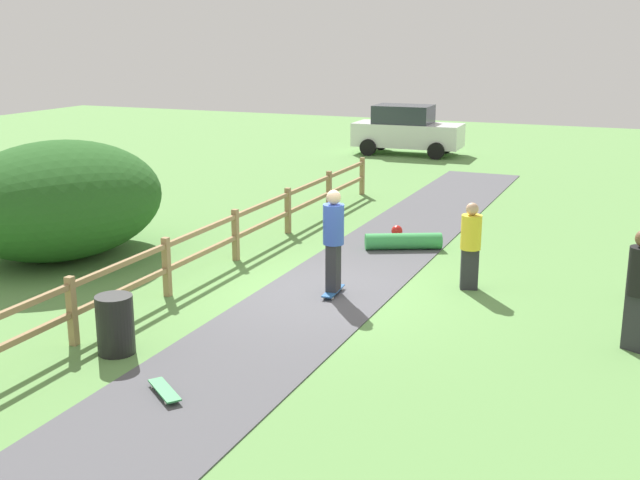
{
  "coord_description": "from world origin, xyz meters",
  "views": [
    {
      "loc": [
        5.4,
        -12.97,
        4.67
      ],
      "look_at": [
        -0.13,
        0.0,
        1.0
      ],
      "focal_mm": 44.87,
      "sensor_mm": 36.0,
      "label": 1
    }
  ],
  "objects_px": {
    "skater_fallen": "(403,240)",
    "parked_car_white": "(407,130)",
    "skater_riding": "(333,237)",
    "trash_bin": "(115,325)",
    "skateboard_loose": "(164,390)",
    "bystander_black": "(640,284)",
    "bystander_yellow": "(471,242)",
    "bush_large": "(60,199)"
  },
  "relations": [
    {
      "from": "trash_bin",
      "to": "skater_riding",
      "type": "bearing_deg",
      "value": 62.39
    },
    {
      "from": "bush_large",
      "to": "bystander_yellow",
      "type": "height_order",
      "value": "bush_large"
    },
    {
      "from": "skater_riding",
      "to": "bystander_yellow",
      "type": "relative_size",
      "value": 1.18
    },
    {
      "from": "trash_bin",
      "to": "skateboard_loose",
      "type": "height_order",
      "value": "trash_bin"
    },
    {
      "from": "bush_large",
      "to": "parked_car_white",
      "type": "bearing_deg",
      "value": 81.99
    },
    {
      "from": "bush_large",
      "to": "parked_car_white",
      "type": "xyz_separation_m",
      "value": [
        2.41,
        17.15,
        -0.28
      ]
    },
    {
      "from": "trash_bin",
      "to": "bystander_black",
      "type": "xyz_separation_m",
      "value": [
        7.14,
        3.18,
        0.59
      ]
    },
    {
      "from": "skater_fallen",
      "to": "parked_car_white",
      "type": "bearing_deg",
      "value": 106.81
    },
    {
      "from": "skater_riding",
      "to": "parked_car_white",
      "type": "relative_size",
      "value": 0.46
    },
    {
      "from": "skateboard_loose",
      "to": "parked_car_white",
      "type": "relative_size",
      "value": 0.18
    },
    {
      "from": "bush_large",
      "to": "bystander_yellow",
      "type": "relative_size",
      "value": 2.9
    },
    {
      "from": "skater_fallen",
      "to": "parked_car_white",
      "type": "relative_size",
      "value": 0.39
    },
    {
      "from": "skater_fallen",
      "to": "trash_bin",
      "type": "bearing_deg",
      "value": -106.44
    },
    {
      "from": "trash_bin",
      "to": "bystander_black",
      "type": "bearing_deg",
      "value": 24.01
    },
    {
      "from": "skater_riding",
      "to": "skater_fallen",
      "type": "height_order",
      "value": "skater_riding"
    },
    {
      "from": "skateboard_loose",
      "to": "bystander_black",
      "type": "distance_m",
      "value": 7.07
    },
    {
      "from": "skater_fallen",
      "to": "bystander_yellow",
      "type": "bearing_deg",
      "value": -48.34
    },
    {
      "from": "skater_riding",
      "to": "trash_bin",
      "type": "bearing_deg",
      "value": -117.61
    },
    {
      "from": "trash_bin",
      "to": "bystander_yellow",
      "type": "distance_m",
      "value": 6.64
    },
    {
      "from": "skateboard_loose",
      "to": "trash_bin",
      "type": "bearing_deg",
      "value": 146.88
    },
    {
      "from": "parked_car_white",
      "to": "skater_fallen",
      "type": "bearing_deg",
      "value": -73.19
    },
    {
      "from": "bush_large",
      "to": "bystander_black",
      "type": "bearing_deg",
      "value": -4.14
    },
    {
      "from": "bystander_yellow",
      "to": "parked_car_white",
      "type": "distance_m",
      "value": 17.16
    },
    {
      "from": "parked_car_white",
      "to": "trash_bin",
      "type": "bearing_deg",
      "value": -84.64
    },
    {
      "from": "bush_large",
      "to": "skateboard_loose",
      "type": "bearing_deg",
      "value": -40.24
    },
    {
      "from": "skater_fallen",
      "to": "bystander_yellow",
      "type": "distance_m",
      "value": 3.08
    },
    {
      "from": "trash_bin",
      "to": "parked_car_white",
      "type": "bearing_deg",
      "value": 95.36
    },
    {
      "from": "bush_large",
      "to": "trash_bin",
      "type": "bearing_deg",
      "value": -42.38
    },
    {
      "from": "trash_bin",
      "to": "bystander_yellow",
      "type": "height_order",
      "value": "bystander_yellow"
    },
    {
      "from": "bush_large",
      "to": "bystander_yellow",
      "type": "distance_m",
      "value": 8.65
    },
    {
      "from": "bush_large",
      "to": "skater_fallen",
      "type": "height_order",
      "value": "bush_large"
    },
    {
      "from": "trash_bin",
      "to": "bystander_yellow",
      "type": "bearing_deg",
      "value": 50.99
    },
    {
      "from": "bystander_yellow",
      "to": "skater_riding",
      "type": "bearing_deg",
      "value": -148.07
    },
    {
      "from": "bystander_yellow",
      "to": "bystander_black",
      "type": "bearing_deg",
      "value": -33.44
    },
    {
      "from": "trash_bin",
      "to": "skater_riding",
      "type": "relative_size",
      "value": 0.46
    },
    {
      "from": "skateboard_loose",
      "to": "bystander_black",
      "type": "bearing_deg",
      "value": 36.41
    },
    {
      "from": "bush_large",
      "to": "skater_riding",
      "type": "relative_size",
      "value": 2.47
    },
    {
      "from": "bystander_black",
      "to": "skater_riding",
      "type": "bearing_deg",
      "value": 173.4
    },
    {
      "from": "skater_fallen",
      "to": "skateboard_loose",
      "type": "bearing_deg",
      "value": -94.63
    },
    {
      "from": "bystander_yellow",
      "to": "trash_bin",
      "type": "bearing_deg",
      "value": -129.01
    },
    {
      "from": "skateboard_loose",
      "to": "bystander_yellow",
      "type": "distance_m",
      "value": 6.73
    },
    {
      "from": "skater_riding",
      "to": "skateboard_loose",
      "type": "relative_size",
      "value": 2.58
    }
  ]
}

